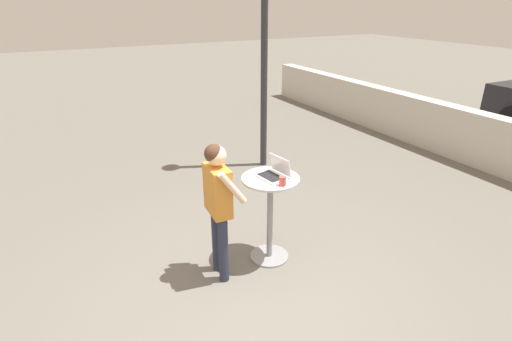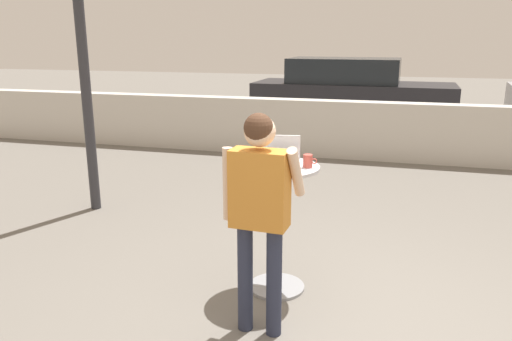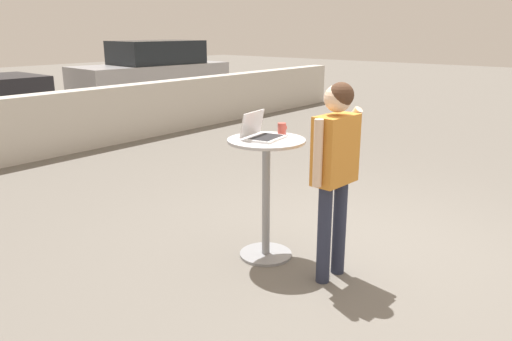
{
  "view_description": "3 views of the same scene",
  "coord_description": "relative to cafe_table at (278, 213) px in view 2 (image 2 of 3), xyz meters",
  "views": [
    {
      "loc": [
        2.93,
        -1.53,
        2.94
      ],
      "look_at": [
        -0.62,
        0.38,
        1.19
      ],
      "focal_mm": 28.0,
      "sensor_mm": 36.0,
      "label": 1
    },
    {
      "loc": [
        0.25,
        -3.2,
        2.07
      ],
      "look_at": [
        -0.68,
        0.18,
        1.13
      ],
      "focal_mm": 35.0,
      "sensor_mm": 36.0,
      "label": 2
    },
    {
      "loc": [
        -3.85,
        -1.99,
        1.98
      ],
      "look_at": [
        -0.84,
        0.48,
        0.87
      ],
      "focal_mm": 35.0,
      "sensor_mm": 36.0,
      "label": 3
    }
  ],
  "objects": [
    {
      "name": "cafe_table",
      "position": [
        0.0,
        0.0,
        0.0
      ],
      "size": [
        0.67,
        0.67,
        1.08
      ],
      "color": "gray",
      "rests_on": "ground_plane"
    },
    {
      "name": "coffee_mug",
      "position": [
        0.24,
        0.01,
        0.45
      ],
      "size": [
        0.11,
        0.07,
        0.1
      ],
      "color": "#C14C42",
      "rests_on": "cafe_table"
    },
    {
      "name": "pavement_kerb",
      "position": [
        0.6,
        4.97,
        -0.17
      ],
      "size": [
        16.16,
        0.35,
        1.0
      ],
      "color": "beige",
      "rests_on": "ground_plane"
    },
    {
      "name": "parked_car_near_street",
      "position": [
        -0.15,
        8.25,
        0.14
      ],
      "size": [
        4.64,
        1.91,
        1.59
      ],
      "color": "black",
      "rests_on": "ground_plane"
    },
    {
      "name": "ground_plane",
      "position": [
        0.6,
        -0.56,
        -0.67
      ],
      "size": [
        50.0,
        50.0,
        0.0
      ],
      "primitive_type": "plane",
      "color": "slate"
    },
    {
      "name": "standing_person",
      "position": [
        0.02,
        -0.66,
        0.33
      ],
      "size": [
        0.54,
        0.34,
        1.6
      ],
      "color": "#282D42",
      "rests_on": "ground_plane"
    },
    {
      "name": "laptop",
      "position": [
        -0.01,
        0.05,
        0.45
      ],
      "size": [
        0.38,
        0.33,
        0.23
      ],
      "color": "silver",
      "rests_on": "cafe_table"
    }
  ]
}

